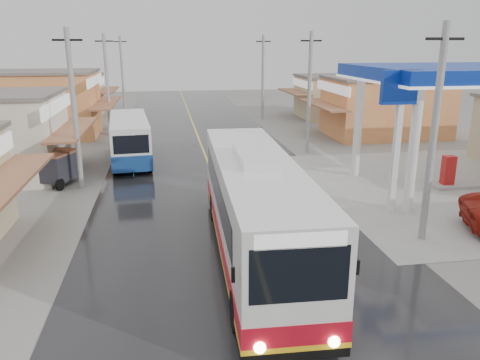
# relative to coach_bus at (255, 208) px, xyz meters

# --- Properties ---
(ground) EXTENTS (120.00, 120.00, 0.00)m
(ground) POSITION_rel_coach_bus_xyz_m (-0.35, 0.51, -1.84)
(ground) COLOR slate
(ground) RESTS_ON ground
(road) EXTENTS (12.00, 90.00, 0.02)m
(road) POSITION_rel_coach_bus_xyz_m (-0.35, 15.51, -1.83)
(road) COLOR black
(road) RESTS_ON ground
(centre_line) EXTENTS (0.15, 90.00, 0.01)m
(centre_line) POSITION_rel_coach_bus_xyz_m (-0.35, 15.51, -1.82)
(centre_line) COLOR #D8CC4C
(centre_line) RESTS_ON road
(shopfronts_left) EXTENTS (11.00, 44.00, 5.20)m
(shopfronts_left) POSITION_rel_coach_bus_xyz_m (-13.35, 18.51, -1.84)
(shopfronts_left) COLOR tan
(shopfronts_left) RESTS_ON ground
(shopfronts_right) EXTENTS (11.00, 44.00, 4.80)m
(shopfronts_right) POSITION_rel_coach_bus_xyz_m (14.65, 12.51, -1.84)
(shopfronts_right) COLOR beige
(shopfronts_right) RESTS_ON ground
(utility_poles_left) EXTENTS (1.60, 50.00, 8.00)m
(utility_poles_left) POSITION_rel_coach_bus_xyz_m (-7.35, 16.51, -1.84)
(utility_poles_left) COLOR gray
(utility_poles_left) RESTS_ON ground
(utility_poles_right) EXTENTS (1.60, 36.00, 8.00)m
(utility_poles_right) POSITION_rel_coach_bus_xyz_m (6.65, 15.51, -1.84)
(utility_poles_right) COLOR gray
(utility_poles_right) RESTS_ON ground
(coach_bus) EXTENTS (3.12, 12.30, 3.82)m
(coach_bus) POSITION_rel_coach_bus_xyz_m (0.00, 0.00, 0.00)
(coach_bus) COLOR silver
(coach_bus) RESTS_ON road
(second_bus) EXTENTS (2.97, 8.52, 2.77)m
(second_bus) POSITION_rel_coach_bus_xyz_m (-5.15, 14.86, -0.35)
(second_bus) COLOR silver
(second_bus) RESTS_ON road
(cyclist) EXTENTS (0.73, 1.84, 1.94)m
(cyclist) POSITION_rel_coach_bus_xyz_m (-4.76, 11.52, -1.20)
(cyclist) COLOR black
(cyclist) RESTS_ON ground
(tricycle_near) EXTENTS (2.24, 2.72, 1.79)m
(tricycle_near) POSITION_rel_coach_bus_xyz_m (-8.59, 10.29, -0.82)
(tricycle_near) COLOR #26262D
(tricycle_near) RESTS_ON ground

